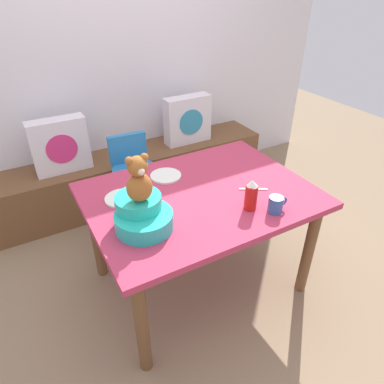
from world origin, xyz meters
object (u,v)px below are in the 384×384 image
ketchup_bottle (251,195)px  dinner_plate_far (166,176)px  coffee_mug (276,204)px  dinner_plate_near (122,198)px  pillow_floral_left (60,146)px  dining_table (200,206)px  teddy_bear (139,180)px  pillow_floral_right (188,120)px  infant_seat_teal (142,215)px  highchair (134,172)px

ketchup_bottle → dinner_plate_far: 0.61m
coffee_mug → dinner_plate_near: coffee_mug is taller
pillow_floral_left → dinner_plate_near: pillow_floral_left is taller
pillow_floral_left → coffee_mug: bearing=-62.1°
dining_table → teddy_bear: 0.58m
pillow_floral_right → dinner_plate_far: 1.17m
pillow_floral_right → dinner_plate_near: (-1.01, -1.06, 0.07)m
ketchup_bottle → dining_table: bearing=120.3°
teddy_bear → dinner_plate_far: 0.58m
coffee_mug → dinner_plate_near: 0.87m
ketchup_bottle → dinner_plate_near: 0.74m
infant_seat_teal → teddy_bear: bearing=-90.0°
infant_seat_teal → dinner_plate_near: bearing=92.2°
teddy_bear → dinner_plate_near: bearing=92.2°
dining_table → coffee_mug: coffee_mug is taller
pillow_floral_left → dinner_plate_near: size_ratio=2.20×
infant_seat_teal → highchair: bearing=72.7°
highchair → ketchup_bottle: (0.29, -1.08, 0.31)m
dining_table → teddy_bear: (-0.42, -0.13, 0.37)m
coffee_mug → pillow_floral_left: bearing=117.9°
pillow_floral_right → ketchup_bottle: (-0.42, -1.50, 0.15)m
pillow_floral_left → ketchup_bottle: bearing=-63.8°
ketchup_bottle → coffee_mug: bearing=-41.7°
dinner_plate_far → highchair: bearing=93.5°
pillow_floral_left → dinner_plate_near: (0.15, -1.06, 0.07)m
pillow_floral_right → dinner_plate_far: pillow_floral_right is taller
dining_table → highchair: highchair is taller
pillow_floral_left → dining_table: pillow_floral_left is taller
infant_seat_teal → ketchup_bottle: size_ratio=1.78×
highchair → coffee_mug: (0.39, -1.18, 0.27)m
pillow_floral_right → ketchup_bottle: ketchup_bottle is taller
highchair → pillow_floral_right: bearing=30.4°
teddy_bear → dinner_plate_near: 0.40m
highchair → dinner_plate_far: 0.58m
infant_seat_teal → dinner_plate_near: size_ratio=1.65×
teddy_bear → dinner_plate_far: bearing=51.2°
pillow_floral_left → pillow_floral_right: bearing=0.0°
pillow_floral_right → infant_seat_teal: 1.69m
teddy_bear → coffee_mug: size_ratio=2.08×
teddy_bear → coffee_mug: teddy_bear is taller
dinner_plate_near → infant_seat_teal: bearing=-87.8°
highchair → dinner_plate_far: (0.03, -0.53, 0.22)m
teddy_bear → ketchup_bottle: 0.63m
highchair → dinner_plate_far: highchair is taller
dinner_plate_near → dinner_plate_far: bearing=18.6°
infant_seat_teal → teddy_bear: size_ratio=1.32×
pillow_floral_right → dinner_plate_far: (-0.68, -0.95, 0.07)m
pillow_floral_right → teddy_bear: 1.72m
dining_table → infant_seat_teal: 0.47m
dining_table → dinner_plate_near: 0.47m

